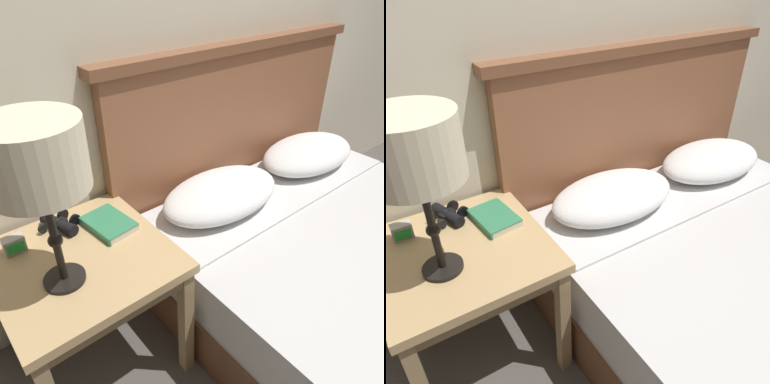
# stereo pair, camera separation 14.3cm
# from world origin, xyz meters

# --- Properties ---
(nightstand) EXTENTS (0.58, 0.58, 0.57)m
(nightstand) POSITION_xyz_m (-0.58, 0.78, 0.50)
(nightstand) COLOR tan
(nightstand) RESTS_ON ground_plane
(bed) EXTENTS (1.55, 1.94, 1.11)m
(bed) POSITION_xyz_m (0.43, 0.21, 0.26)
(bed) COLOR brown
(bed) RESTS_ON ground_plane
(table_lamp) EXTENTS (0.27, 0.27, 0.53)m
(table_lamp) POSITION_xyz_m (-0.66, 0.71, 1.00)
(table_lamp) COLOR black
(table_lamp) RESTS_ON nightstand
(book_on_nightstand) EXTENTS (0.16, 0.21, 0.03)m
(book_on_nightstand) POSITION_xyz_m (-0.42, 0.86, 0.59)
(book_on_nightstand) COLOR silver
(book_on_nightstand) RESTS_ON nightstand
(binoculars_pair) EXTENTS (0.15, 0.16, 0.05)m
(binoculars_pair) POSITION_xyz_m (-0.57, 0.97, 0.60)
(binoculars_pair) COLOR black
(binoculars_pair) RESTS_ON nightstand
(alarm_clock) EXTENTS (0.07, 0.05, 0.06)m
(alarm_clock) POSITION_xyz_m (-0.74, 0.95, 0.60)
(alarm_clock) COLOR #B7B2A8
(alarm_clock) RESTS_ON nightstand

